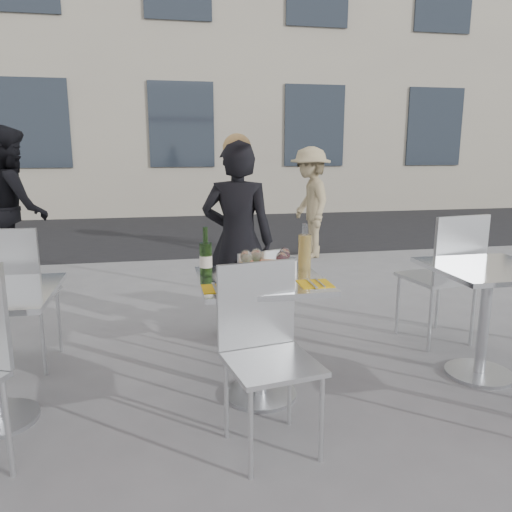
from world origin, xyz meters
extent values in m
plane|color=slate|center=(0.00, 0.00, 0.00)|extent=(80.00, 80.00, 0.00)
cube|color=black|center=(0.00, 6.50, 0.00)|extent=(24.00, 5.00, 0.00)
cylinder|color=#B7BABF|center=(0.00, 0.00, 0.01)|extent=(0.44, 0.44, 0.02)
cylinder|color=#B7BABF|center=(0.00, 0.00, 0.37)|extent=(0.07, 0.07, 0.72)
cube|color=silver|center=(0.00, 0.00, 0.73)|extent=(0.72, 0.72, 0.03)
cylinder|color=#B7BABF|center=(1.50, 0.00, 0.01)|extent=(0.44, 0.44, 0.02)
cylinder|color=#B7BABF|center=(1.50, 0.00, 0.37)|extent=(0.07, 0.07, 0.72)
cube|color=silver|center=(1.50, 0.00, 0.73)|extent=(0.72, 0.72, 0.03)
cylinder|color=silver|center=(0.15, 0.78, 0.20)|extent=(0.02, 0.02, 0.40)
cylinder|color=silver|center=(-0.16, 0.68, 0.20)|extent=(0.02, 0.02, 0.40)
cylinder|color=silver|center=(0.24, 0.47, 0.20)|extent=(0.02, 0.02, 0.40)
cylinder|color=silver|center=(-0.06, 0.37, 0.20)|extent=(0.02, 0.02, 0.40)
cube|color=silver|center=(0.04, 0.58, 0.41)|extent=(0.47, 0.47, 0.02)
cube|color=silver|center=(0.10, 0.40, 0.63)|extent=(0.36, 0.14, 0.40)
cylinder|color=silver|center=(-0.20, -0.76, 0.23)|extent=(0.02, 0.02, 0.45)
cylinder|color=silver|center=(0.15, -0.70, 0.23)|extent=(0.02, 0.02, 0.45)
cylinder|color=silver|center=(-0.27, -0.41, 0.23)|extent=(0.02, 0.02, 0.45)
cylinder|color=silver|center=(0.09, -0.35, 0.23)|extent=(0.02, 0.02, 0.45)
cube|color=silver|center=(-0.06, -0.55, 0.46)|extent=(0.49, 0.49, 0.03)
cube|color=silver|center=(-0.09, -0.35, 0.70)|extent=(0.42, 0.10, 0.45)
cylinder|color=silver|center=(-1.33, 0.95, 0.24)|extent=(0.03, 0.03, 0.49)
cylinder|color=silver|center=(-1.72, 0.98, 0.24)|extent=(0.03, 0.03, 0.49)
cylinder|color=silver|center=(-1.36, 0.56, 0.24)|extent=(0.03, 0.03, 0.49)
cube|color=silver|center=(-1.54, 0.77, 0.50)|extent=(0.49, 0.49, 0.03)
cube|color=silver|center=(-1.56, 0.55, 0.76)|extent=(0.46, 0.06, 0.49)
cylinder|color=silver|center=(-1.29, -0.53, 0.25)|extent=(0.03, 0.03, 0.49)
cylinder|color=silver|center=(1.70, 0.87, 0.25)|extent=(0.03, 0.03, 0.50)
cylinder|color=silver|center=(1.30, 0.81, 0.25)|extent=(0.03, 0.03, 0.50)
cylinder|color=silver|center=(1.76, 0.48, 0.25)|extent=(0.03, 0.03, 0.50)
cylinder|color=silver|center=(1.37, 0.42, 0.25)|extent=(0.03, 0.03, 0.50)
cube|color=silver|center=(1.53, 0.65, 0.51)|extent=(0.53, 0.53, 0.03)
cube|color=silver|center=(1.57, 0.42, 0.77)|extent=(0.46, 0.10, 0.50)
imported|color=black|center=(0.03, 1.06, 0.78)|extent=(0.65, 0.52, 1.55)
imported|color=black|center=(-2.09, 2.94, 0.86)|extent=(0.90, 1.01, 1.73)
imported|color=tan|center=(1.49, 3.84, 0.76)|extent=(0.57, 0.99, 1.52)
cylinder|color=tan|center=(-0.01, -0.13, 0.76)|extent=(0.32, 0.32, 0.02)
cylinder|color=beige|center=(-0.01, -0.13, 0.77)|extent=(0.28, 0.28, 0.00)
cylinder|color=white|center=(0.07, 0.21, 0.76)|extent=(0.36, 0.36, 0.01)
cylinder|color=tan|center=(0.07, 0.21, 0.77)|extent=(0.32, 0.32, 0.02)
cylinder|color=beige|center=(0.07, 0.21, 0.78)|extent=(0.28, 0.28, 0.00)
cylinder|color=white|center=(-0.02, 0.04, 0.76)|extent=(0.22, 0.22, 0.01)
ellipsoid|color=#22701C|center=(-0.02, 0.04, 0.80)|extent=(0.15, 0.15, 0.08)
sphere|color=#B21914|center=(0.02, 0.06, 0.81)|extent=(0.03, 0.03, 0.03)
cylinder|color=#305B22|center=(-0.31, 0.11, 0.85)|extent=(0.07, 0.07, 0.20)
cone|color=#305B22|center=(-0.31, 0.11, 0.95)|extent=(0.07, 0.07, 0.03)
cylinder|color=#305B22|center=(-0.31, 0.11, 0.99)|extent=(0.03, 0.03, 0.10)
cylinder|color=silver|center=(-0.31, 0.11, 0.84)|extent=(0.07, 0.08, 0.07)
cylinder|color=#E1BF60|center=(0.31, 0.16, 0.86)|extent=(0.08, 0.08, 0.22)
cylinder|color=white|center=(0.31, 0.16, 1.00)|extent=(0.03, 0.03, 0.08)
cylinder|color=white|center=(0.19, 0.03, 0.80)|extent=(0.06, 0.06, 0.09)
cylinder|color=silver|center=(0.19, 0.03, 0.85)|extent=(0.06, 0.06, 0.02)
cylinder|color=white|center=(-0.08, 0.07, 0.75)|extent=(0.06, 0.06, 0.00)
cylinder|color=white|center=(-0.08, 0.07, 0.80)|extent=(0.01, 0.01, 0.09)
ellipsoid|color=white|center=(-0.08, 0.07, 0.86)|extent=(0.07, 0.07, 0.08)
ellipsoid|color=beige|center=(-0.08, 0.07, 0.85)|extent=(0.05, 0.05, 0.05)
cylinder|color=white|center=(-0.01, 0.10, 0.75)|extent=(0.06, 0.06, 0.00)
cylinder|color=white|center=(-0.01, 0.10, 0.80)|extent=(0.01, 0.01, 0.09)
ellipsoid|color=white|center=(-0.01, 0.10, 0.86)|extent=(0.07, 0.07, 0.08)
ellipsoid|color=beige|center=(-0.01, 0.10, 0.85)|extent=(0.05, 0.05, 0.05)
cylinder|color=white|center=(0.12, -0.01, 0.75)|extent=(0.06, 0.06, 0.00)
cylinder|color=white|center=(0.12, -0.01, 0.80)|extent=(0.01, 0.01, 0.09)
ellipsoid|color=white|center=(0.12, -0.01, 0.86)|extent=(0.07, 0.07, 0.08)
ellipsoid|color=#430910|center=(0.12, -0.01, 0.85)|extent=(0.05, 0.05, 0.05)
cylinder|color=white|center=(0.16, 0.09, 0.75)|extent=(0.06, 0.06, 0.00)
cylinder|color=white|center=(0.16, 0.09, 0.80)|extent=(0.01, 0.01, 0.09)
ellipsoid|color=white|center=(0.16, 0.09, 0.86)|extent=(0.07, 0.07, 0.08)
ellipsoid|color=#430910|center=(0.16, 0.09, 0.85)|extent=(0.05, 0.05, 0.05)
cube|color=yellow|center=(-0.27, -0.18, 0.75)|extent=(0.18, 0.18, 0.00)
cube|color=#B7BABF|center=(-0.29, -0.18, 0.76)|extent=(0.02, 0.20, 0.00)
cube|color=#B7BABF|center=(-0.24, -0.18, 0.76)|extent=(0.01, 0.18, 0.00)
cube|color=yellow|center=(0.27, -0.19, 0.75)|extent=(0.18, 0.18, 0.00)
cube|color=#B7BABF|center=(0.25, -0.19, 0.76)|extent=(0.02, 0.20, 0.00)
cube|color=#B7BABF|center=(0.30, -0.19, 0.76)|extent=(0.01, 0.18, 0.00)
camera|label=1|loc=(-0.57, -2.76, 1.49)|focal=35.00mm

